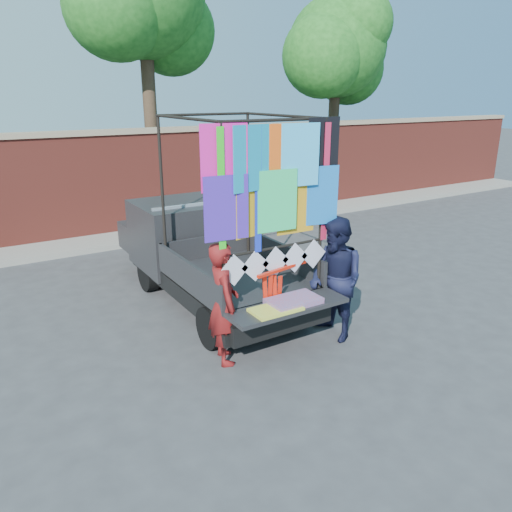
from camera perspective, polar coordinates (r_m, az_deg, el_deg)
ground at (r=7.51m, az=4.46°, el=-9.23°), size 90.00×90.00×0.00m
brick_wall at (r=13.15m, az=-13.81°, el=8.35°), size 30.00×0.45×2.61m
curb at (r=12.77m, az=-12.39°, el=2.34°), size 30.00×1.20×0.12m
tree_mid at (r=14.55m, az=-12.57°, el=26.67°), size 4.20×3.30×7.73m
tree_right at (r=17.77m, az=9.44°, el=22.14°), size 4.20×3.30×6.62m
pickup_truck at (r=8.88m, az=-6.71°, el=0.67°), size 1.99×5.01×3.15m
woman at (r=6.56m, az=-3.72°, el=-5.40°), size 0.54×0.69×1.67m
man at (r=7.24m, az=9.09°, el=-2.67°), size 0.73×0.91×1.81m
streamer_bundle at (r=6.74m, az=2.38°, el=-3.14°), size 0.91×0.23×0.64m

